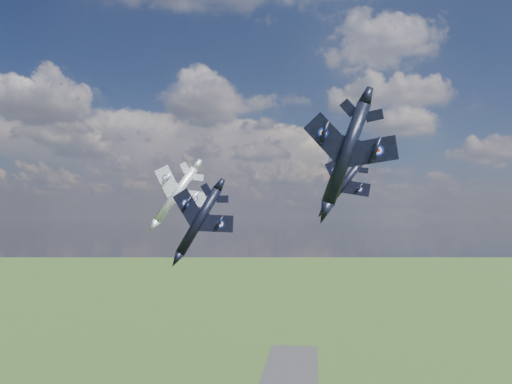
# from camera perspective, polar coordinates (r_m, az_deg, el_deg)

# --- Properties ---
(jet_lead_navy) EXTENTS (11.27, 15.14, 7.93)m
(jet_lead_navy) POSITION_cam_1_polar(r_m,az_deg,el_deg) (72.44, -6.56, -3.32)
(jet_lead_navy) COLOR black
(jet_right_navy) EXTENTS (12.21, 14.77, 5.82)m
(jet_right_navy) POSITION_cam_1_polar(r_m,az_deg,el_deg) (45.70, 10.26, 4.36)
(jet_right_navy) COLOR black
(jet_high_navy) EXTENTS (10.87, 14.42, 8.07)m
(jet_high_navy) POSITION_cam_1_polar(r_m,az_deg,el_deg) (86.14, 9.90, 0.79)
(jet_high_navy) COLOR black
(jet_left_silver) EXTENTS (13.79, 17.79, 9.45)m
(jet_left_silver) POSITION_cam_1_polar(r_m,az_deg,el_deg) (92.20, -9.15, -0.28)
(jet_left_silver) COLOR #B3B5BE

